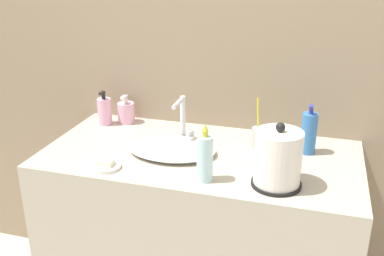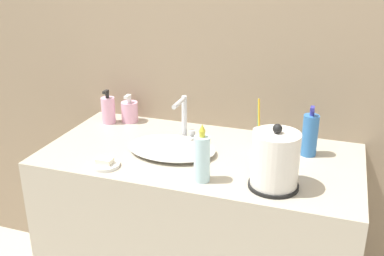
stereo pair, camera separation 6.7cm
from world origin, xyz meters
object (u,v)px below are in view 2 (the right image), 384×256
(electric_kettle, at_px, (275,162))
(shampoo_bottle, at_px, (310,135))
(mouthwash_bottle, at_px, (108,110))
(hand_cream_bottle, at_px, (202,158))
(faucet, at_px, (184,117))
(toothbrush_cup, at_px, (260,139))
(lotion_bottle, at_px, (130,111))

(electric_kettle, relative_size, shampoo_bottle, 1.14)
(mouthwash_bottle, distance_m, hand_cream_bottle, 0.68)
(electric_kettle, bearing_deg, faucet, 145.81)
(toothbrush_cup, height_order, hand_cream_bottle, toothbrush_cup)
(toothbrush_cup, bearing_deg, hand_cream_bottle, -113.77)
(faucet, height_order, lotion_bottle, faucet)
(hand_cream_bottle, bearing_deg, faucet, 119.11)
(toothbrush_cup, bearing_deg, electric_kettle, -70.50)
(lotion_bottle, distance_m, mouthwash_bottle, 0.09)
(shampoo_bottle, distance_m, hand_cream_bottle, 0.45)
(faucet, xyz_separation_m, mouthwash_bottle, (-0.39, 0.07, -0.04))
(lotion_bottle, relative_size, shampoo_bottle, 0.66)
(mouthwash_bottle, xyz_separation_m, hand_cream_bottle, (0.56, -0.38, 0.02))
(electric_kettle, bearing_deg, lotion_bottle, 150.94)
(faucet, distance_m, shampoo_bottle, 0.49)
(toothbrush_cup, xyz_separation_m, hand_cream_bottle, (-0.14, -0.31, 0.04))
(toothbrush_cup, relative_size, shampoo_bottle, 1.07)
(faucet, relative_size, electric_kettle, 0.82)
(electric_kettle, height_order, hand_cream_bottle, electric_kettle)
(faucet, xyz_separation_m, electric_kettle, (0.41, -0.28, -0.01))
(electric_kettle, bearing_deg, shampoo_bottle, 73.84)
(shampoo_bottle, height_order, mouthwash_bottle, shampoo_bottle)
(hand_cream_bottle, bearing_deg, shampoo_bottle, 45.38)
(faucet, xyz_separation_m, hand_cream_bottle, (0.17, -0.31, -0.02))
(lotion_bottle, distance_m, shampoo_bottle, 0.80)
(electric_kettle, xyz_separation_m, hand_cream_bottle, (-0.24, -0.03, -0.01))
(electric_kettle, distance_m, shampoo_bottle, 0.30)
(faucet, height_order, shampoo_bottle, shampoo_bottle)
(toothbrush_cup, relative_size, mouthwash_bottle, 1.35)
(faucet, xyz_separation_m, toothbrush_cup, (0.31, 0.00, -0.05))
(faucet, relative_size, hand_cream_bottle, 0.89)
(toothbrush_cup, bearing_deg, shampoo_bottle, 4.13)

